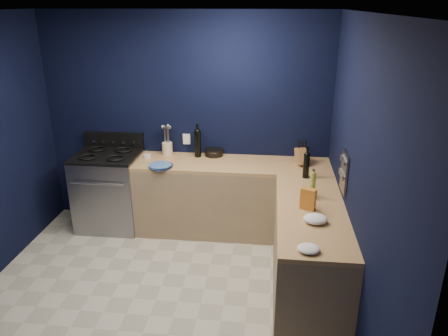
# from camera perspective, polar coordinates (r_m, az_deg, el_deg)

# --- Properties ---
(floor) EXTENTS (3.50, 3.50, 0.02)m
(floor) POSITION_cam_1_polar(r_m,az_deg,el_deg) (4.38, -9.01, -16.97)
(floor) COLOR #B7B2A0
(floor) RESTS_ON ground
(ceiling) EXTENTS (3.50, 3.50, 0.02)m
(ceiling) POSITION_cam_1_polar(r_m,az_deg,el_deg) (3.46, -11.61, 19.66)
(ceiling) COLOR silver
(ceiling) RESTS_ON ground
(wall_back) EXTENTS (3.50, 0.02, 2.60)m
(wall_back) POSITION_cam_1_polar(r_m,az_deg,el_deg) (5.35, -5.00, 6.16)
(wall_back) COLOR black
(wall_back) RESTS_ON ground
(wall_right) EXTENTS (0.02, 3.50, 2.60)m
(wall_right) POSITION_cam_1_polar(r_m,az_deg,el_deg) (3.66, 17.40, -1.98)
(wall_right) COLOR black
(wall_right) RESTS_ON ground
(wall_front) EXTENTS (3.50, 0.02, 2.60)m
(wall_front) POSITION_cam_1_polar(r_m,az_deg,el_deg) (2.31, -22.65, -17.30)
(wall_front) COLOR black
(wall_front) RESTS_ON ground
(cab_back) EXTENTS (2.30, 0.63, 0.86)m
(cab_back) POSITION_cam_1_polar(r_m,az_deg,el_deg) (5.26, 1.06, -4.12)
(cab_back) COLOR #997E5A
(cab_back) RESTS_ON floor
(top_back) EXTENTS (2.30, 0.63, 0.04)m
(top_back) POSITION_cam_1_polar(r_m,az_deg,el_deg) (5.09, 1.10, 0.47)
(top_back) COLOR olive
(top_back) RESTS_ON cab_back
(cab_right) EXTENTS (0.63, 1.67, 0.86)m
(cab_right) POSITION_cam_1_polar(r_m,az_deg,el_deg) (4.26, 11.06, -11.15)
(cab_right) COLOR #997E5A
(cab_right) RESTS_ON floor
(top_right) EXTENTS (0.63, 1.67, 0.04)m
(top_right) POSITION_cam_1_polar(r_m,az_deg,el_deg) (4.04, 11.51, -5.73)
(top_right) COLOR olive
(top_right) RESTS_ON cab_right
(gas_range) EXTENTS (0.76, 0.66, 0.92)m
(gas_range) POSITION_cam_1_polar(r_m,az_deg,el_deg) (5.57, -14.83, -3.03)
(gas_range) COLOR gray
(gas_range) RESTS_ON floor
(oven_door) EXTENTS (0.59, 0.02, 0.42)m
(oven_door) POSITION_cam_1_polar(r_m,az_deg,el_deg) (5.31, -15.99, -4.50)
(oven_door) COLOR black
(oven_door) RESTS_ON gas_range
(cooktop) EXTENTS (0.76, 0.66, 0.03)m
(cooktop) POSITION_cam_1_polar(r_m,az_deg,el_deg) (5.40, -15.30, 1.57)
(cooktop) COLOR black
(cooktop) RESTS_ON gas_range
(backguard) EXTENTS (0.76, 0.06, 0.20)m
(backguard) POSITION_cam_1_polar(r_m,az_deg,el_deg) (5.64, -14.33, 3.60)
(backguard) COLOR black
(backguard) RESTS_ON gas_range
(spice_panel) EXTENTS (0.02, 0.28, 0.38)m
(spice_panel) POSITION_cam_1_polar(r_m,az_deg,el_deg) (4.20, 15.60, -0.55)
(spice_panel) COLOR gray
(spice_panel) RESTS_ON wall_right
(wall_outlet) EXTENTS (0.09, 0.02, 0.13)m
(wall_outlet) POSITION_cam_1_polar(r_m,az_deg,el_deg) (5.39, -4.97, 3.84)
(wall_outlet) COLOR white
(wall_outlet) RESTS_ON wall_back
(plate_stack) EXTENTS (0.27, 0.27, 0.03)m
(plate_stack) POSITION_cam_1_polar(r_m,az_deg,el_deg) (4.99, -8.41, 0.27)
(plate_stack) COLOR #345894
(plate_stack) RESTS_ON top_back
(ramekin) EXTENTS (0.12, 0.12, 0.03)m
(ramekin) POSITION_cam_1_polar(r_m,az_deg,el_deg) (5.34, -10.10, 1.59)
(ramekin) COLOR white
(ramekin) RESTS_ON top_back
(utensil_crock) EXTENTS (0.15, 0.15, 0.16)m
(utensil_crock) POSITION_cam_1_polar(r_m,az_deg,el_deg) (5.38, -7.50, 2.56)
(utensil_crock) COLOR #F9DFC0
(utensil_crock) RESTS_ON top_back
(wine_bottle_back) EXTENTS (0.09, 0.09, 0.33)m
(wine_bottle_back) POSITION_cam_1_polar(r_m,az_deg,el_deg) (5.25, -3.50, 3.21)
(wine_bottle_back) COLOR black
(wine_bottle_back) RESTS_ON top_back
(lemon_basket) EXTENTS (0.23, 0.23, 0.09)m
(lemon_basket) POSITION_cam_1_polar(r_m,az_deg,el_deg) (5.31, -1.33, 2.10)
(lemon_basket) COLOR black
(lemon_basket) RESTS_ON top_back
(knife_block) EXTENTS (0.17, 0.25, 0.25)m
(knife_block) POSITION_cam_1_polar(r_m,az_deg,el_deg) (5.08, 10.21, 1.55)
(knife_block) COLOR olive
(knife_block) RESTS_ON top_back
(wine_bottle_right) EXTENTS (0.07, 0.07, 0.27)m
(wine_bottle_right) POSITION_cam_1_polar(r_m,az_deg,el_deg) (4.69, 10.81, 0.27)
(wine_bottle_right) COLOR black
(wine_bottle_right) RESTS_ON top_right
(oil_bottle) EXTENTS (0.06, 0.06, 0.25)m
(oil_bottle) POSITION_cam_1_polar(r_m,az_deg,el_deg) (4.27, 11.63, -2.06)
(oil_bottle) COLOR #9AAA3B
(oil_bottle) RESTS_ON top_right
(spice_jar_near) EXTENTS (0.05, 0.05, 0.10)m
(spice_jar_near) POSITION_cam_1_polar(r_m,az_deg,el_deg) (4.23, 10.78, -3.32)
(spice_jar_near) COLOR olive
(spice_jar_near) RESTS_ON top_right
(spice_jar_far) EXTENTS (0.05, 0.05, 0.08)m
(spice_jar_far) POSITION_cam_1_polar(r_m,az_deg,el_deg) (4.24, 11.89, -3.52)
(spice_jar_far) COLOR olive
(spice_jar_far) RESTS_ON top_right
(crouton_bag) EXTENTS (0.15, 0.11, 0.20)m
(crouton_bag) POSITION_cam_1_polar(r_m,az_deg,el_deg) (4.00, 11.05, -4.04)
(crouton_bag) COLOR red
(crouton_bag) RESTS_ON top_right
(towel_front) EXTENTS (0.22, 0.19, 0.07)m
(towel_front) POSITION_cam_1_polar(r_m,az_deg,el_deg) (3.80, 11.98, -6.59)
(towel_front) COLOR white
(towel_front) RESTS_ON top_right
(towel_end) EXTENTS (0.21, 0.20, 0.05)m
(towel_end) POSITION_cam_1_polar(r_m,az_deg,el_deg) (3.39, 11.10, -10.42)
(towel_end) COLOR white
(towel_end) RESTS_ON top_right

